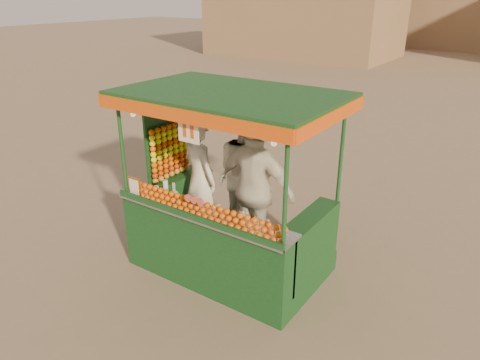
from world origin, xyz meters
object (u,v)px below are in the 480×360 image
Objects in this scene: vendor_middle at (247,172)px; vendor_left at (200,179)px; juice_cart at (221,217)px; vendor_right at (256,189)px.

vendor_left is at bearing 49.32° from vendor_middle.
juice_cart is at bearing 172.83° from vendor_left.
juice_cart is at bearing 26.73° from vendor_right.
juice_cart is 0.75m from vendor_middle.
juice_cart is 0.67m from vendor_left.
vendor_left is 0.90× the size of vendor_middle.
vendor_right is (0.93, -0.04, 0.10)m from vendor_left.
juice_cart reaches higher than vendor_middle.
vendor_right is at bearing 148.22° from vendor_middle.
vendor_right is (0.40, 0.20, 0.43)m from juice_cart.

